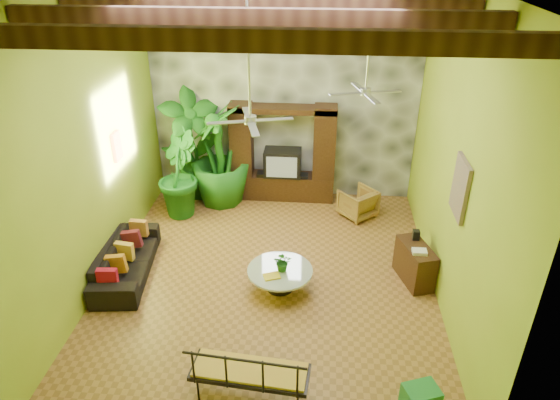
# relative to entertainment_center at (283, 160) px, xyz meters

# --- Properties ---
(ground) EXTENTS (7.00, 7.00, 0.00)m
(ground) POSITION_rel_entertainment_center_xyz_m (0.00, -3.14, -0.97)
(ground) COLOR brown
(ground) RESTS_ON ground
(back_wall) EXTENTS (6.00, 0.02, 5.00)m
(back_wall) POSITION_rel_entertainment_center_xyz_m (0.00, 0.36, 1.53)
(back_wall) COLOR #8FA826
(back_wall) RESTS_ON ground
(left_wall) EXTENTS (0.02, 7.00, 5.00)m
(left_wall) POSITION_rel_entertainment_center_xyz_m (-3.00, -3.14, 1.53)
(left_wall) COLOR #8FA826
(left_wall) RESTS_ON ground
(right_wall) EXTENTS (0.02, 7.00, 5.00)m
(right_wall) POSITION_rel_entertainment_center_xyz_m (3.00, -3.14, 1.53)
(right_wall) COLOR #8FA826
(right_wall) RESTS_ON ground
(stone_accent_wall) EXTENTS (5.98, 0.10, 4.98)m
(stone_accent_wall) POSITION_rel_entertainment_center_xyz_m (0.00, 0.30, 1.53)
(stone_accent_wall) COLOR #3F4148
(stone_accent_wall) RESTS_ON ground
(ceiling_beams) EXTENTS (5.95, 5.36, 0.22)m
(ceiling_beams) POSITION_rel_entertainment_center_xyz_m (0.00, -3.14, 3.81)
(ceiling_beams) COLOR #351C10
(ceiling_beams) RESTS_ON ceiling
(entertainment_center) EXTENTS (2.40, 0.55, 2.30)m
(entertainment_center) POSITION_rel_entertainment_center_xyz_m (0.00, 0.00, 0.00)
(entertainment_center) COLOR black
(entertainment_center) RESTS_ON ground
(ceiling_fan_front) EXTENTS (1.28, 1.28, 1.86)m
(ceiling_fan_front) POSITION_rel_entertainment_center_xyz_m (-0.20, -3.54, 2.44)
(ceiling_fan_front) COLOR #B6B6BB
(ceiling_fan_front) RESTS_ON ceiling
(ceiling_fan_back) EXTENTS (1.28, 1.28, 1.86)m
(ceiling_fan_back) POSITION_rel_entertainment_center_xyz_m (1.60, -1.94, 2.44)
(ceiling_fan_back) COLOR #B6B6BB
(ceiling_fan_back) RESTS_ON ceiling
(wall_art_mask) EXTENTS (0.06, 0.32, 0.55)m
(wall_art_mask) POSITION_rel_entertainment_center_xyz_m (-2.96, -2.14, 1.13)
(wall_art_mask) COLOR #BE8116
(wall_art_mask) RESTS_ON left_wall
(wall_art_painting) EXTENTS (0.06, 0.70, 0.90)m
(wall_art_painting) POSITION_rel_entertainment_center_xyz_m (2.96, -3.74, 1.33)
(wall_art_painting) COLOR #245084
(wall_art_painting) RESTS_ON right_wall
(sofa) EXTENTS (1.09, 2.26, 0.64)m
(sofa) POSITION_rel_entertainment_center_xyz_m (-2.65, -3.25, -0.65)
(sofa) COLOR black
(sofa) RESTS_ON ground
(wicker_armchair) EXTENTS (0.98, 0.99, 0.64)m
(wicker_armchair) POSITION_rel_entertainment_center_xyz_m (1.74, -0.73, -0.64)
(wicker_armchair) COLOR olive
(wicker_armchair) RESTS_ON ground
(tall_plant_a) EXTENTS (1.67, 1.50, 2.65)m
(tall_plant_a) POSITION_rel_entertainment_center_xyz_m (-2.05, -0.13, 0.36)
(tall_plant_a) COLOR #1C5E18
(tall_plant_a) RESTS_ON ground
(tall_plant_b) EXTENTS (1.14, 1.27, 1.93)m
(tall_plant_b) POSITION_rel_entertainment_center_xyz_m (-2.24, -0.92, 0.00)
(tall_plant_b) COLOR #1A651F
(tall_plant_b) RESTS_ON ground
(tall_plant_c) EXTENTS (1.51, 1.51, 2.36)m
(tall_plant_c) POSITION_rel_entertainment_center_xyz_m (-1.42, -0.32, 0.22)
(tall_plant_c) COLOR #206A1C
(tall_plant_c) RESTS_ON ground
(coffee_table) EXTENTS (1.16, 1.16, 0.40)m
(coffee_table) POSITION_rel_entertainment_center_xyz_m (0.23, -3.44, -0.71)
(coffee_table) COLOR black
(coffee_table) RESTS_ON ground
(centerpiece_plant) EXTENTS (0.32, 0.28, 0.35)m
(centerpiece_plant) POSITION_rel_entertainment_center_xyz_m (0.29, -3.45, -0.39)
(centerpiece_plant) COLOR #216019
(centerpiece_plant) RESTS_ON coffee_table
(yellow_tray) EXTENTS (0.33, 0.29, 0.03)m
(yellow_tray) POSITION_rel_entertainment_center_xyz_m (0.11, -3.66, -0.55)
(yellow_tray) COLOR yellow
(yellow_tray) RESTS_ON coffee_table
(iron_bench) EXTENTS (1.64, 0.72, 0.57)m
(iron_bench) POSITION_rel_entertainment_center_xyz_m (0.04, -5.90, -0.43)
(iron_bench) COLOR black
(iron_bench) RESTS_ON ground
(side_console) EXTENTS (0.67, 1.00, 0.73)m
(side_console) POSITION_rel_entertainment_center_xyz_m (2.65, -3.00, -0.60)
(side_console) COLOR #3B2313
(side_console) RESTS_ON ground
(green_bin) EXTENTS (0.54, 0.47, 0.40)m
(green_bin) POSITION_rel_entertainment_center_xyz_m (2.32, -5.86, -0.77)
(green_bin) COLOR #1E7322
(green_bin) RESTS_ON ground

